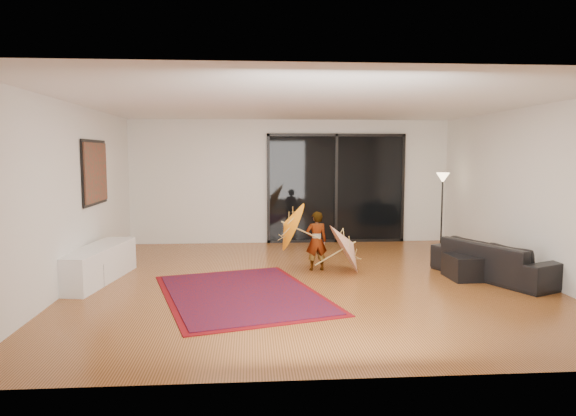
{
  "coord_description": "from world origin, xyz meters",
  "views": [
    {
      "loc": [
        -0.89,
        -7.74,
        1.95
      ],
      "look_at": [
        -0.3,
        0.34,
        1.1
      ],
      "focal_mm": 32.0,
      "sensor_mm": 36.0,
      "label": 1
    }
  ],
  "objects": [
    {
      "name": "floor",
      "position": [
        0.0,
        0.0,
        0.0
      ],
      "size": [
        7.0,
        7.0,
        0.0
      ],
      "primitive_type": "plane",
      "color": "#A45C2D",
      "rests_on": "ground"
    },
    {
      "name": "ceiling",
      "position": [
        0.0,
        0.0,
        2.7
      ],
      "size": [
        7.0,
        7.0,
        0.0
      ],
      "primitive_type": "plane",
      "rotation": [
        3.14,
        0.0,
        0.0
      ],
      "color": "white",
      "rests_on": "wall_back"
    },
    {
      "name": "wall_back",
      "position": [
        0.0,
        3.5,
        1.35
      ],
      "size": [
        7.0,
        0.0,
        7.0
      ],
      "primitive_type": "plane",
      "rotation": [
        1.57,
        0.0,
        0.0
      ],
      "color": "silver",
      "rests_on": "floor"
    },
    {
      "name": "wall_front",
      "position": [
        0.0,
        -3.5,
        1.35
      ],
      "size": [
        7.0,
        0.0,
        7.0
      ],
      "primitive_type": "plane",
      "rotation": [
        -1.57,
        0.0,
        0.0
      ],
      "color": "silver",
      "rests_on": "floor"
    },
    {
      "name": "wall_left",
      "position": [
        -3.5,
        0.0,
        1.35
      ],
      "size": [
        0.0,
        7.0,
        7.0
      ],
      "primitive_type": "plane",
      "rotation": [
        1.57,
        0.0,
        1.57
      ],
      "color": "silver",
      "rests_on": "floor"
    },
    {
      "name": "wall_right",
      "position": [
        3.5,
        0.0,
        1.35
      ],
      "size": [
        0.0,
        7.0,
        7.0
      ],
      "primitive_type": "plane",
      "rotation": [
        1.57,
        0.0,
        -1.57
      ],
      "color": "silver",
      "rests_on": "floor"
    },
    {
      "name": "sliding_door",
      "position": [
        1.0,
        3.47,
        1.2
      ],
      "size": [
        3.06,
        0.07,
        2.4
      ],
      "color": "black",
      "rests_on": "wall_back"
    },
    {
      "name": "painting",
      "position": [
        -3.46,
        1.0,
        1.65
      ],
      "size": [
        0.04,
        1.28,
        1.08
      ],
      "color": "black",
      "rests_on": "wall_left"
    },
    {
      "name": "media_console",
      "position": [
        -3.25,
        0.2,
        0.27
      ],
      "size": [
        0.76,
        1.99,
        0.54
      ],
      "primitive_type": "cube",
      "rotation": [
        0.0,
        0.0,
        -0.15
      ],
      "color": "white",
      "rests_on": "floor"
    },
    {
      "name": "speaker",
      "position": [
        -3.25,
        -0.08,
        0.17
      ],
      "size": [
        0.39,
        0.39,
        0.34
      ],
      "primitive_type": "cube",
      "rotation": [
        0.0,
        0.0,
        0.41
      ],
      "color": "#424244",
      "rests_on": "floor"
    },
    {
      "name": "persian_rug",
      "position": [
        -1.02,
        -0.72,
        0.01
      ],
      "size": [
        2.76,
        3.33,
        0.02
      ],
      "rotation": [
        0.0,
        0.0,
        0.28
      ],
      "color": "#5F080D",
      "rests_on": "floor"
    },
    {
      "name": "sofa",
      "position": [
        2.95,
        -0.08,
        0.3
      ],
      "size": [
        1.56,
        2.2,
        0.6
      ],
      "primitive_type": "imported",
      "rotation": [
        0.0,
        0.0,
        1.99
      ],
      "color": "black",
      "rests_on": "floor"
    },
    {
      "name": "ottoman",
      "position": [
        2.54,
        -0.04,
        0.19
      ],
      "size": [
        0.67,
        0.67,
        0.37
      ],
      "primitive_type": "cube",
      "rotation": [
        0.0,
        0.0,
        0.03
      ],
      "color": "black",
      "rests_on": "floor"
    },
    {
      "name": "floor_lamp",
      "position": [
        3.1,
        2.65,
        1.24
      ],
      "size": [
        0.27,
        0.27,
        1.57
      ],
      "color": "black",
      "rests_on": "floor"
    },
    {
      "name": "child",
      "position": [
        0.21,
        0.72,
        0.5
      ],
      "size": [
        0.39,
        0.27,
        1.0
      ],
      "primitive_type": "imported",
      "rotation": [
        0.0,
        0.0,
        3.24
      ],
      "color": "#999999",
      "rests_on": "floor"
    },
    {
      "name": "parasol_orange",
      "position": [
        -0.34,
        0.67,
        0.73
      ],
      "size": [
        0.51,
        0.86,
        0.88
      ],
      "rotation": [
        0.0,
        -1.14,
        0.0
      ],
      "color": "orange",
      "rests_on": "child"
    },
    {
      "name": "parasol_white",
      "position": [
        0.81,
        0.57,
        0.5
      ],
      "size": [
        0.61,
        0.9,
        0.95
      ],
      "rotation": [
        0.0,
        1.05,
        0.0
      ],
      "color": "silver",
      "rests_on": "floor"
    }
  ]
}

